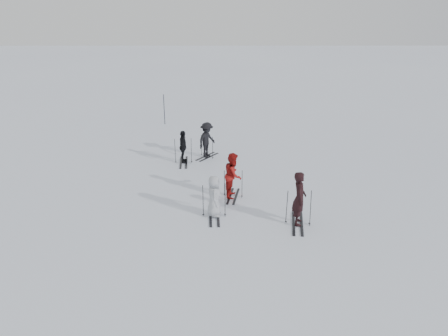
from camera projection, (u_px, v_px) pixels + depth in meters
name	position (u px, v px, depth m)	size (l,w,h in m)	color
ground	(224.00, 201.00, 17.09)	(120.00, 120.00, 0.00)	silver
skier_near_dark	(299.00, 199.00, 15.01)	(0.70, 0.46, 1.93)	black
skier_red	(233.00, 176.00, 17.15)	(0.88, 0.68, 1.80)	maroon
skier_grey	(214.00, 197.00, 15.65)	(0.75, 0.49, 1.53)	#A7AAB1
skier_uphill_left	(183.00, 147.00, 20.79)	(0.92, 0.38, 1.56)	black
skier_uphill_far	(207.00, 140.00, 21.52)	(1.13, 0.65, 1.75)	black
skis_near_dark	(299.00, 207.00, 15.12)	(0.96, 1.82, 1.33)	black
skis_red	(233.00, 183.00, 17.27)	(0.84, 1.59, 1.16)	black
skis_grey	(214.00, 200.00, 15.69)	(0.94, 1.78, 1.29)	black
skis_uphill_left	(183.00, 150.00, 20.84)	(0.91, 1.72, 1.26)	black
skis_uphill_far	(207.00, 146.00, 21.63)	(0.83, 1.56, 1.14)	black
piste_marker	(164.00, 109.00, 27.18)	(0.04, 0.04, 1.88)	black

